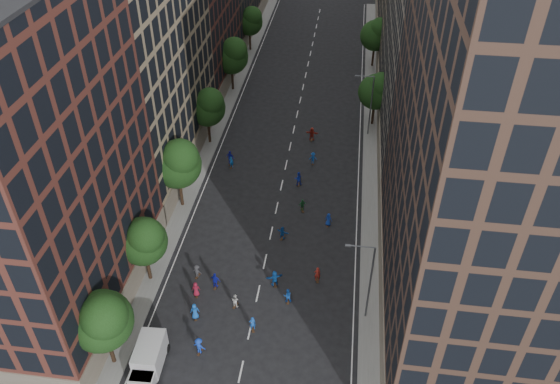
% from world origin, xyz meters
% --- Properties ---
extents(ground, '(240.00, 240.00, 0.00)m').
position_xyz_m(ground, '(0.00, 40.00, 0.00)').
color(ground, black).
rests_on(ground, ground).
extents(sidewalk_left, '(4.00, 105.00, 0.15)m').
position_xyz_m(sidewalk_left, '(-12.00, 47.50, 0.07)').
color(sidewalk_left, slate).
rests_on(sidewalk_left, ground).
extents(sidewalk_right, '(4.00, 105.00, 0.15)m').
position_xyz_m(sidewalk_right, '(12.00, 47.50, 0.07)').
color(sidewalk_right, slate).
rests_on(sidewalk_right, ground).
extents(bldg_left_a, '(14.00, 22.00, 30.00)m').
position_xyz_m(bldg_left_a, '(-19.00, 11.00, 15.00)').
color(bldg_left_a, '#4F261E').
rests_on(bldg_left_a, ground).
extents(bldg_left_b, '(14.00, 26.00, 34.00)m').
position_xyz_m(bldg_left_b, '(-19.00, 35.00, 17.00)').
color(bldg_left_b, '#887659').
rests_on(bldg_left_b, ground).
extents(bldg_right_a, '(14.00, 30.00, 36.00)m').
position_xyz_m(bldg_right_a, '(19.00, 15.00, 18.00)').
color(bldg_right_a, '#412C22').
rests_on(bldg_right_a, ground).
extents(bldg_right_b, '(14.00, 28.00, 33.00)m').
position_xyz_m(bldg_right_b, '(19.00, 44.00, 16.50)').
color(bldg_right_b, '#6B6459').
rests_on(bldg_right_b, ground).
extents(tree_left_0, '(5.20, 5.20, 8.83)m').
position_xyz_m(tree_left_0, '(-11.01, 3.85, 5.96)').
color(tree_left_0, black).
rests_on(tree_left_0, ground).
extents(tree_left_1, '(4.80, 4.80, 8.21)m').
position_xyz_m(tree_left_1, '(-11.02, 13.86, 5.55)').
color(tree_left_1, black).
rests_on(tree_left_1, ground).
extents(tree_left_2, '(5.60, 5.60, 9.45)m').
position_xyz_m(tree_left_2, '(-10.99, 25.83, 6.36)').
color(tree_left_2, black).
rests_on(tree_left_2, ground).
extents(tree_left_3, '(5.00, 5.00, 8.58)m').
position_xyz_m(tree_left_3, '(-11.02, 39.85, 5.82)').
color(tree_left_3, black).
rests_on(tree_left_3, ground).
extents(tree_left_4, '(5.40, 5.40, 9.08)m').
position_xyz_m(tree_left_4, '(-11.00, 55.84, 6.10)').
color(tree_left_4, black).
rests_on(tree_left_4, ground).
extents(tree_left_5, '(4.80, 4.80, 8.33)m').
position_xyz_m(tree_left_5, '(-11.02, 71.86, 5.68)').
color(tree_left_5, black).
rests_on(tree_left_5, ground).
extents(tree_right_a, '(5.00, 5.00, 8.39)m').
position_xyz_m(tree_right_a, '(11.38, 47.85, 5.63)').
color(tree_right_a, black).
rests_on(tree_right_a, ground).
extents(tree_right_b, '(5.20, 5.20, 8.83)m').
position_xyz_m(tree_right_b, '(11.39, 67.85, 5.96)').
color(tree_right_b, black).
rests_on(tree_right_b, ground).
extents(streetlamp_near, '(2.64, 0.22, 9.06)m').
position_xyz_m(streetlamp_near, '(10.37, 12.00, 5.17)').
color(streetlamp_near, '#595B60').
rests_on(streetlamp_near, ground).
extents(streetlamp_far, '(2.64, 0.22, 9.06)m').
position_xyz_m(streetlamp_far, '(10.37, 45.00, 5.17)').
color(streetlamp_far, '#595B60').
rests_on(streetlamp_far, ground).
extents(cargo_van, '(2.55, 5.06, 2.64)m').
position_xyz_m(cargo_van, '(-7.81, 3.73, 1.39)').
color(cargo_van, silver).
rests_on(cargo_van, ground).
extents(skater_0, '(0.99, 0.79, 1.78)m').
position_xyz_m(skater_0, '(-5.36, 9.71, 0.89)').
color(skater_0, blue).
rests_on(skater_0, ground).
extents(skater_1, '(0.69, 0.56, 1.63)m').
position_xyz_m(skater_1, '(0.24, 9.09, 0.81)').
color(skater_1, blue).
rests_on(skater_1, ground).
extents(skater_2, '(0.90, 0.77, 1.62)m').
position_xyz_m(skater_2, '(3.03, 12.87, 0.81)').
color(skater_2, '#1448A9').
rests_on(skater_2, ground).
extents(skater_3, '(1.29, 0.95, 1.78)m').
position_xyz_m(skater_3, '(-3.98, 5.97, 0.89)').
color(skater_3, '#163AB6').
rests_on(skater_3, ground).
extents(skater_4, '(1.16, 0.67, 1.85)m').
position_xyz_m(skater_4, '(-4.32, 13.75, 0.93)').
color(skater_4, '#13199B').
rests_on(skater_4, ground).
extents(skater_5, '(1.78, 1.19, 1.84)m').
position_xyz_m(skater_5, '(1.49, 14.84, 0.92)').
color(skater_5, '#13499E').
rests_on(skater_5, ground).
extents(skater_6, '(0.91, 0.71, 1.65)m').
position_xyz_m(skater_6, '(-5.98, 12.46, 0.82)').
color(skater_6, maroon).
rests_on(skater_6, ground).
extents(skater_7, '(0.73, 0.58, 1.76)m').
position_xyz_m(skater_7, '(5.67, 16.03, 0.88)').
color(skater_7, maroon).
rests_on(skater_7, ground).
extents(skater_8, '(0.88, 0.78, 1.49)m').
position_xyz_m(skater_8, '(-1.90, 11.63, 0.75)').
color(skater_8, silver).
rests_on(skater_8, ground).
extents(skater_9, '(1.08, 0.79, 1.50)m').
position_xyz_m(skater_9, '(-6.51, 14.92, 0.75)').
color(skater_9, '#38383D').
rests_on(skater_9, ground).
extents(skater_10, '(1.01, 0.71, 1.60)m').
position_xyz_m(skater_10, '(3.07, 26.90, 0.80)').
color(skater_10, '#1B5B2B').
rests_on(skater_10, ground).
extents(skater_11, '(1.50, 0.97, 1.55)m').
position_xyz_m(skater_11, '(1.35, 21.81, 0.77)').
color(skater_11, '#13479A').
rests_on(skater_11, ground).
extents(skater_12, '(0.89, 0.69, 1.62)m').
position_xyz_m(skater_12, '(6.25, 24.69, 0.81)').
color(skater_12, navy).
rests_on(skater_12, ground).
extents(skater_13, '(0.66, 0.52, 1.61)m').
position_xyz_m(skater_13, '(-6.99, 34.48, 0.80)').
color(skater_13, '#1656B2').
rests_on(skater_13, ground).
extents(skater_14, '(1.04, 0.89, 1.86)m').
position_xyz_m(skater_14, '(2.04, 31.85, 0.93)').
color(skater_14, '#142AA9').
rests_on(skater_14, ground).
extents(skater_15, '(1.11, 0.70, 1.64)m').
position_xyz_m(skater_15, '(3.45, 36.77, 0.82)').
color(skater_15, '#13439D').
rests_on(skater_15, ground).
extents(skater_16, '(1.23, 0.83, 1.94)m').
position_xyz_m(skater_16, '(-7.28, 35.22, 0.97)').
color(skater_16, '#1518AB').
rests_on(skater_16, ground).
extents(skater_17, '(1.83, 0.74, 1.93)m').
position_xyz_m(skater_17, '(2.81, 42.50, 0.96)').
color(skater_17, '#A5261B').
rests_on(skater_17, ground).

